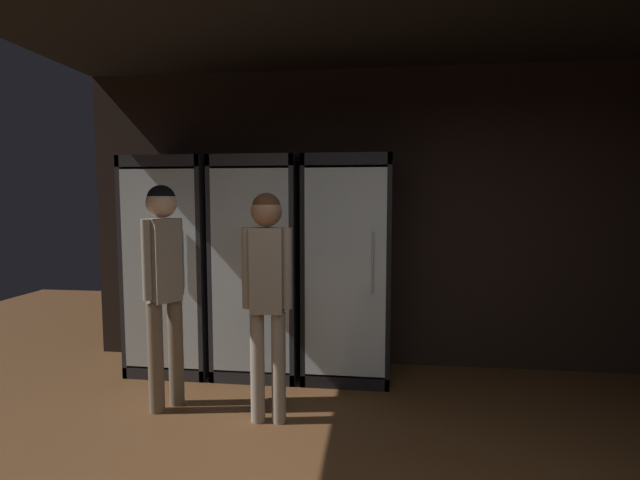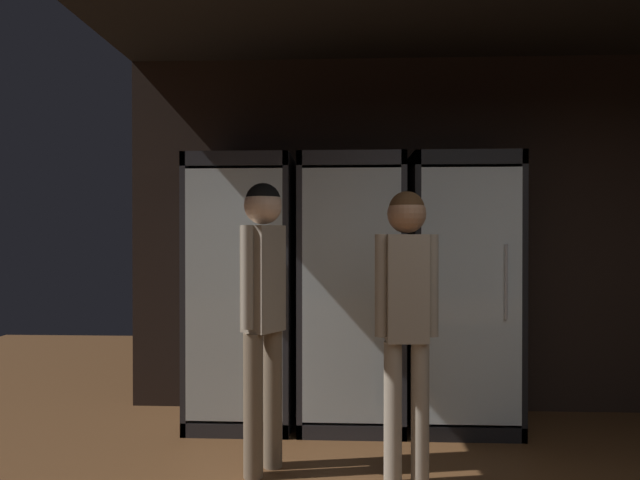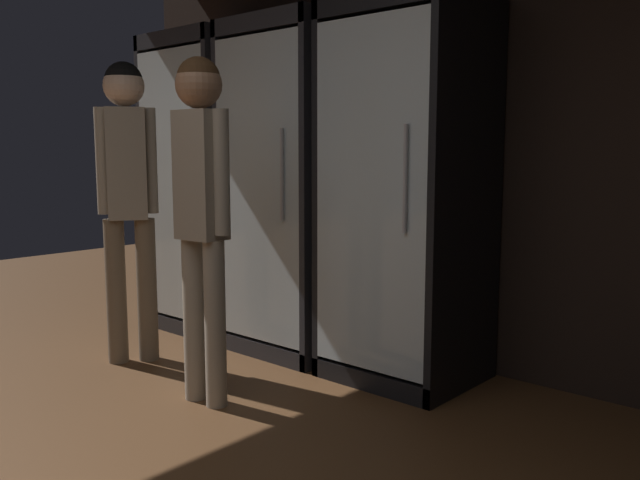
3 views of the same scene
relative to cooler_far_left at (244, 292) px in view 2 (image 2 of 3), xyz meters
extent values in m
cube|color=black|center=(2.03, 0.33, 0.44)|extent=(6.00, 0.06, 2.80)
cube|color=#2B2B30|center=(0.00, 0.26, 0.02)|extent=(0.75, 0.04, 1.97)
cube|color=#2B2B30|center=(-0.35, -0.05, 0.02)|extent=(0.04, 0.66, 1.97)
cube|color=#2B2B30|center=(0.35, -0.05, 0.02)|extent=(0.04, 0.66, 1.97)
cube|color=#2B2B30|center=(0.00, -0.05, 0.95)|extent=(0.75, 0.66, 0.10)
cube|color=#2B2B30|center=(0.00, -0.05, -0.91)|extent=(0.75, 0.66, 0.10)
cube|color=white|center=(0.00, 0.23, 0.02)|extent=(0.67, 0.02, 1.73)
cube|color=silver|center=(0.00, -0.36, 0.02)|extent=(0.67, 0.02, 1.73)
cylinder|color=#B2B2B7|center=(0.22, -0.39, 0.12)|extent=(0.02, 0.02, 0.50)
cube|color=silver|center=(0.00, -0.05, -0.84)|extent=(0.65, 0.58, 0.02)
cylinder|color=#9EAD99|center=(-0.17, -0.03, -0.73)|extent=(0.06, 0.06, 0.21)
cylinder|color=#9EAD99|center=(-0.17, -0.03, -0.58)|extent=(0.02, 0.02, 0.08)
cylinder|color=#B2332D|center=(-0.17, -0.03, -0.74)|extent=(0.07, 0.07, 0.06)
cylinder|color=brown|center=(0.16, -0.07, -0.74)|extent=(0.07, 0.07, 0.19)
cylinder|color=brown|center=(0.16, -0.07, -0.60)|extent=(0.03, 0.03, 0.09)
cylinder|color=#2D2D33|center=(0.16, -0.07, -0.75)|extent=(0.08, 0.08, 0.05)
cube|color=silver|center=(0.00, -0.05, -0.41)|extent=(0.65, 0.58, 0.02)
cylinder|color=black|center=(-0.24, -0.07, -0.30)|extent=(0.06, 0.06, 0.22)
cylinder|color=black|center=(-0.24, -0.07, -0.15)|extent=(0.02, 0.02, 0.07)
cylinder|color=white|center=(-0.24, -0.07, -0.32)|extent=(0.06, 0.06, 0.06)
cylinder|color=black|center=(-0.07, -0.06, -0.31)|extent=(0.08, 0.08, 0.19)
cylinder|color=black|center=(-0.07, -0.06, -0.18)|extent=(0.03, 0.03, 0.08)
cylinder|color=white|center=(-0.07, -0.06, -0.33)|extent=(0.08, 0.08, 0.07)
cylinder|color=brown|center=(0.09, -0.04, -0.31)|extent=(0.06, 0.06, 0.18)
cylinder|color=brown|center=(0.09, -0.04, -0.18)|extent=(0.02, 0.02, 0.08)
cylinder|color=#B2332D|center=(0.09, -0.04, -0.34)|extent=(0.06, 0.06, 0.05)
cylinder|color=#9EAD99|center=(0.24, -0.09, -0.29)|extent=(0.07, 0.07, 0.22)
cylinder|color=#9EAD99|center=(0.24, -0.09, -0.13)|extent=(0.03, 0.03, 0.10)
cylinder|color=white|center=(0.24, -0.09, -0.31)|extent=(0.07, 0.07, 0.09)
cube|color=silver|center=(0.00, -0.05, 0.02)|extent=(0.65, 0.58, 0.02)
cylinder|color=#194723|center=(-0.17, -0.08, 0.13)|extent=(0.08, 0.08, 0.21)
cylinder|color=#194723|center=(-0.17, -0.08, 0.28)|extent=(0.03, 0.03, 0.08)
cylinder|color=white|center=(-0.17, -0.08, 0.11)|extent=(0.08, 0.08, 0.08)
cylinder|color=gray|center=(0.16, -0.05, 0.14)|extent=(0.07, 0.07, 0.22)
cylinder|color=gray|center=(0.16, -0.05, 0.28)|extent=(0.03, 0.03, 0.08)
cylinder|color=tan|center=(0.16, -0.05, 0.14)|extent=(0.08, 0.08, 0.08)
cube|color=silver|center=(0.00, -0.05, 0.44)|extent=(0.65, 0.58, 0.02)
cylinder|color=brown|center=(-0.17, -0.07, 0.57)|extent=(0.07, 0.07, 0.23)
cylinder|color=brown|center=(-0.17, -0.07, 0.73)|extent=(0.02, 0.02, 0.09)
cylinder|color=#B2332D|center=(-0.17, -0.07, 0.54)|extent=(0.07, 0.07, 0.06)
cylinder|color=black|center=(0.17, 0.00, 0.54)|extent=(0.06, 0.06, 0.18)
cylinder|color=black|center=(0.17, 0.00, 0.68)|extent=(0.02, 0.02, 0.09)
cylinder|color=white|center=(0.17, 0.00, 0.52)|extent=(0.07, 0.07, 0.06)
cube|color=#2B2B30|center=(0.80, 0.26, 0.02)|extent=(0.75, 0.04, 1.97)
cube|color=#2B2B30|center=(0.45, -0.05, 0.02)|extent=(0.04, 0.66, 1.97)
cube|color=#2B2B30|center=(1.15, -0.05, 0.02)|extent=(0.04, 0.66, 1.97)
cube|color=#2B2B30|center=(0.80, -0.05, 0.95)|extent=(0.75, 0.66, 0.10)
cube|color=#2B2B30|center=(0.80, -0.05, -0.91)|extent=(0.75, 0.66, 0.10)
cube|color=white|center=(0.80, 0.23, 0.02)|extent=(0.67, 0.02, 1.73)
cube|color=silver|center=(0.80, -0.36, 0.02)|extent=(0.67, 0.02, 1.73)
cylinder|color=#B2B2B7|center=(1.02, -0.39, 0.12)|extent=(0.02, 0.02, 0.50)
cube|color=silver|center=(0.80, -0.05, -0.84)|extent=(0.65, 0.58, 0.02)
cylinder|color=#336B38|center=(0.59, -0.09, -0.74)|extent=(0.08, 0.08, 0.19)
cylinder|color=#336B38|center=(0.59, -0.09, -0.61)|extent=(0.03, 0.03, 0.08)
cylinder|color=white|center=(0.59, -0.09, -0.74)|extent=(0.08, 0.08, 0.07)
cylinder|color=#9EAD99|center=(0.80, -0.06, -0.73)|extent=(0.08, 0.08, 0.21)
cylinder|color=#9EAD99|center=(0.80, -0.06, -0.59)|extent=(0.03, 0.03, 0.07)
cylinder|color=beige|center=(0.80, -0.06, -0.75)|extent=(0.08, 0.08, 0.08)
cylinder|color=black|center=(1.03, -0.09, -0.72)|extent=(0.07, 0.07, 0.24)
cylinder|color=black|center=(1.03, -0.09, -0.55)|extent=(0.03, 0.03, 0.09)
cylinder|color=white|center=(1.03, -0.09, -0.71)|extent=(0.07, 0.07, 0.08)
cube|color=silver|center=(0.80, -0.05, -0.27)|extent=(0.65, 0.58, 0.02)
cylinder|color=#194723|center=(0.63, -0.07, -0.15)|extent=(0.06, 0.06, 0.22)
cylinder|color=#194723|center=(0.63, -0.07, 0.00)|extent=(0.02, 0.02, 0.08)
cylinder|color=#2D2D33|center=(0.63, -0.07, -0.17)|extent=(0.07, 0.07, 0.08)
cylinder|color=#9EAD99|center=(0.95, -0.09, -0.14)|extent=(0.08, 0.08, 0.24)
cylinder|color=#9EAD99|center=(0.95, -0.09, 0.02)|extent=(0.03, 0.03, 0.09)
cylinder|color=#2D2D33|center=(0.95, -0.09, -0.16)|extent=(0.08, 0.08, 0.09)
cube|color=silver|center=(0.80, -0.05, 0.30)|extent=(0.65, 0.58, 0.02)
cylinder|color=#194723|center=(0.64, -0.01, 0.42)|extent=(0.07, 0.07, 0.22)
cylinder|color=#194723|center=(0.64, -0.01, 0.58)|extent=(0.02, 0.02, 0.08)
cylinder|color=white|center=(0.64, -0.01, 0.43)|extent=(0.07, 0.07, 0.07)
cylinder|color=brown|center=(0.97, -0.06, 0.41)|extent=(0.06, 0.06, 0.20)
cylinder|color=brown|center=(0.97, -0.06, 0.55)|extent=(0.02, 0.02, 0.09)
cylinder|color=beige|center=(0.97, -0.06, 0.39)|extent=(0.07, 0.07, 0.07)
cube|color=black|center=(1.60, 0.26, 0.02)|extent=(0.75, 0.04, 1.97)
cube|color=black|center=(1.25, -0.05, 0.02)|extent=(0.04, 0.66, 1.97)
cube|color=black|center=(1.95, -0.05, 0.02)|extent=(0.04, 0.66, 1.97)
cube|color=black|center=(1.60, -0.05, 0.95)|extent=(0.75, 0.66, 0.10)
cube|color=black|center=(1.60, -0.05, -0.91)|extent=(0.75, 0.66, 0.10)
cube|color=white|center=(1.60, 0.23, 0.02)|extent=(0.67, 0.02, 1.73)
cube|color=silver|center=(1.60, -0.36, 0.02)|extent=(0.67, 0.02, 1.73)
cylinder|color=#B2B2B7|center=(1.83, -0.39, 0.12)|extent=(0.02, 0.02, 0.50)
cube|color=silver|center=(1.60, -0.05, -0.84)|extent=(0.65, 0.58, 0.02)
cylinder|color=brown|center=(1.45, -0.08, -0.73)|extent=(0.08, 0.08, 0.20)
cylinder|color=brown|center=(1.45, -0.08, -0.59)|extent=(0.02, 0.02, 0.07)
cylinder|color=#B2332D|center=(1.45, -0.08, -0.74)|extent=(0.08, 0.08, 0.08)
cylinder|color=gray|center=(1.77, -0.01, -0.73)|extent=(0.06, 0.06, 0.21)
cylinder|color=gray|center=(1.77, -0.01, -0.59)|extent=(0.02, 0.02, 0.06)
cylinder|color=white|center=(1.77, -0.01, -0.73)|extent=(0.07, 0.07, 0.08)
cube|color=silver|center=(1.60, -0.05, -0.41)|extent=(0.65, 0.58, 0.02)
cylinder|color=#194723|center=(1.45, -0.04, -0.30)|extent=(0.06, 0.06, 0.20)
cylinder|color=#194723|center=(1.45, -0.04, -0.16)|extent=(0.02, 0.02, 0.08)
cylinder|color=#2D2D33|center=(1.45, -0.04, -0.30)|extent=(0.06, 0.06, 0.06)
cylinder|color=gray|center=(1.77, -0.01, -0.29)|extent=(0.07, 0.07, 0.22)
cylinder|color=gray|center=(1.77, -0.01, -0.15)|extent=(0.03, 0.03, 0.07)
cylinder|color=#B2332D|center=(1.77, -0.01, -0.30)|extent=(0.07, 0.07, 0.08)
cube|color=silver|center=(1.60, -0.05, 0.02)|extent=(0.65, 0.58, 0.02)
cylinder|color=#9EAD99|center=(1.38, -0.04, 0.13)|extent=(0.06, 0.06, 0.20)
cylinder|color=#9EAD99|center=(1.38, -0.04, 0.27)|extent=(0.02, 0.02, 0.10)
cylinder|color=#B2332D|center=(1.38, -0.04, 0.11)|extent=(0.06, 0.06, 0.08)
cylinder|color=brown|center=(1.60, -0.01, 0.14)|extent=(0.06, 0.06, 0.23)
cylinder|color=brown|center=(1.60, -0.01, 0.29)|extent=(0.02, 0.02, 0.08)
cylinder|color=tan|center=(1.60, -0.01, 0.12)|extent=(0.07, 0.07, 0.08)
cylinder|color=gray|center=(1.81, 0.00, 0.12)|extent=(0.07, 0.07, 0.20)
cylinder|color=gray|center=(1.81, 0.00, 0.26)|extent=(0.03, 0.03, 0.07)
cylinder|color=#B2332D|center=(1.81, 0.00, 0.13)|extent=(0.07, 0.07, 0.05)
cube|color=silver|center=(1.60, -0.05, 0.44)|extent=(0.65, 0.58, 0.02)
cylinder|color=#194723|center=(1.38, 0.00, 0.56)|extent=(0.06, 0.06, 0.21)
cylinder|color=#194723|center=(1.38, 0.00, 0.71)|extent=(0.02, 0.02, 0.09)
cylinder|color=white|center=(1.38, 0.00, 0.53)|extent=(0.07, 0.07, 0.06)
cylinder|color=black|center=(1.60, -0.09, 0.55)|extent=(0.08, 0.08, 0.20)
cylinder|color=black|center=(1.60, -0.09, 0.68)|extent=(0.03, 0.03, 0.06)
cylinder|color=beige|center=(1.60, -0.09, 0.55)|extent=(0.08, 0.08, 0.07)
cylinder|color=#194723|center=(1.82, -0.06, 0.56)|extent=(0.07, 0.07, 0.21)
cylinder|color=#194723|center=(1.82, -0.06, 0.69)|extent=(0.02, 0.02, 0.06)
cylinder|color=beige|center=(1.82, -0.06, 0.56)|extent=(0.07, 0.07, 0.06)
cylinder|color=gray|center=(1.02, -1.00, -0.56)|extent=(0.10, 0.10, 0.80)
cylinder|color=gray|center=(1.17, -0.99, -0.56)|extent=(0.10, 0.10, 0.80)
cube|color=gray|center=(1.10, -0.99, 0.13)|extent=(0.24, 0.17, 0.60)
cylinder|color=gray|center=(0.96, -1.00, 0.15)|extent=(0.07, 0.07, 0.57)
cylinder|color=gray|center=(1.24, -0.99, 0.15)|extent=(0.07, 0.07, 0.57)
sphere|color=#9E7051|center=(1.10, -0.99, 0.55)|extent=(0.22, 0.22, 0.22)
sphere|color=#472D19|center=(1.10, -0.99, 0.57)|extent=(0.20, 0.20, 0.20)
cylinder|color=#72604C|center=(0.23, -0.94, -0.55)|extent=(0.11, 0.11, 0.83)
cylinder|color=#72604C|center=(0.32, -0.80, -0.55)|extent=(0.11, 0.11, 0.83)
cube|color=gray|center=(0.28, -0.87, 0.18)|extent=(0.26, 0.27, 0.62)
cylinder|color=gray|center=(0.20, -0.98, 0.19)|extent=(0.07, 0.07, 0.59)
cylinder|color=gray|center=(0.35, -0.76, 0.19)|extent=(0.07, 0.07, 0.59)
sphere|color=beige|center=(0.28, -0.87, 0.60)|extent=(0.22, 0.22, 0.22)
sphere|color=black|center=(0.28, -0.87, 0.63)|extent=(0.21, 0.21, 0.21)
camera|label=1|loc=(1.85, -4.15, 0.63)|focal=26.19mm
camera|label=2|loc=(0.75, -3.99, 0.43)|focal=30.14mm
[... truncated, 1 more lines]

